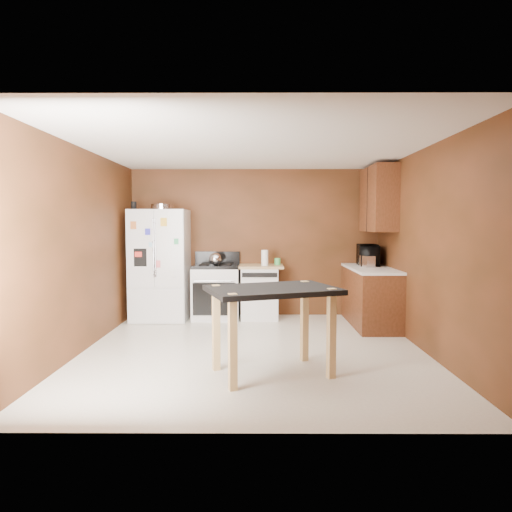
{
  "coord_description": "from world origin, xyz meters",
  "views": [
    {
      "loc": [
        0.06,
        -5.56,
        1.57
      ],
      "look_at": [
        0.03,
        0.85,
        1.12
      ],
      "focal_mm": 32.0,
      "sensor_mm": 36.0,
      "label": 1
    }
  ],
  "objects_px": {
    "gas_range": "(216,291)",
    "microwave": "(368,256)",
    "roasting_pan": "(162,207)",
    "refrigerator": "(160,265)",
    "green_canister": "(277,262)",
    "toaster": "(367,261)",
    "island": "(272,301)",
    "kettle": "(215,259)",
    "pen_cup": "(134,206)",
    "dishwasher": "(260,291)",
    "paper_towel": "(265,258)"
  },
  "relations": [
    {
      "from": "paper_towel",
      "to": "refrigerator",
      "type": "xyz_separation_m",
      "value": [
        -1.71,
        0.04,
        -0.12
      ]
    },
    {
      "from": "roasting_pan",
      "to": "paper_towel",
      "type": "relative_size",
      "value": 1.39
    },
    {
      "from": "gas_range",
      "to": "kettle",
      "type": "bearing_deg",
      "value": -88.95
    },
    {
      "from": "gas_range",
      "to": "island",
      "type": "bearing_deg",
      "value": -73.27
    },
    {
      "from": "roasting_pan",
      "to": "microwave",
      "type": "relative_size",
      "value": 0.64
    },
    {
      "from": "refrigerator",
      "to": "gas_range",
      "type": "bearing_deg",
      "value": 3.81
    },
    {
      "from": "roasting_pan",
      "to": "dishwasher",
      "type": "distance_m",
      "value": 2.11
    },
    {
      "from": "green_canister",
      "to": "gas_range",
      "type": "relative_size",
      "value": 0.1
    },
    {
      "from": "refrigerator",
      "to": "island",
      "type": "bearing_deg",
      "value": -57.43
    },
    {
      "from": "green_canister",
      "to": "dishwasher",
      "type": "distance_m",
      "value": 0.58
    },
    {
      "from": "kettle",
      "to": "toaster",
      "type": "relative_size",
      "value": 0.85
    },
    {
      "from": "dishwasher",
      "to": "island",
      "type": "relative_size",
      "value": 0.6
    },
    {
      "from": "paper_towel",
      "to": "microwave",
      "type": "distance_m",
      "value": 1.68
    },
    {
      "from": "gas_range",
      "to": "microwave",
      "type": "bearing_deg",
      "value": -2.69
    },
    {
      "from": "refrigerator",
      "to": "paper_towel",
      "type": "bearing_deg",
      "value": -1.3
    },
    {
      "from": "island",
      "to": "gas_range",
      "type": "bearing_deg",
      "value": 106.73
    },
    {
      "from": "green_canister",
      "to": "toaster",
      "type": "distance_m",
      "value": 1.46
    },
    {
      "from": "green_canister",
      "to": "toaster",
      "type": "bearing_deg",
      "value": -19.23
    },
    {
      "from": "roasting_pan",
      "to": "refrigerator",
      "type": "bearing_deg",
      "value": 145.78
    },
    {
      "from": "roasting_pan",
      "to": "gas_range",
      "type": "xyz_separation_m",
      "value": [
        0.86,
        0.1,
        -1.38
      ]
    },
    {
      "from": "pen_cup",
      "to": "island",
      "type": "distance_m",
      "value": 3.59
    },
    {
      "from": "roasting_pan",
      "to": "island",
      "type": "xyz_separation_m",
      "value": [
        1.7,
        -2.71,
        -1.07
      ]
    },
    {
      "from": "paper_towel",
      "to": "pen_cup",
      "type": "bearing_deg",
      "value": -178.65
    },
    {
      "from": "toaster",
      "to": "roasting_pan",
      "type": "bearing_deg",
      "value": 160.02
    },
    {
      "from": "gas_range",
      "to": "island",
      "type": "relative_size",
      "value": 0.74
    },
    {
      "from": "refrigerator",
      "to": "roasting_pan",
      "type": "bearing_deg",
      "value": -34.22
    },
    {
      "from": "island",
      "to": "dishwasher",
      "type": "bearing_deg",
      "value": 92.51
    },
    {
      "from": "toaster",
      "to": "microwave",
      "type": "relative_size",
      "value": 0.43
    },
    {
      "from": "roasting_pan",
      "to": "microwave",
      "type": "xyz_separation_m",
      "value": [
        3.34,
        -0.02,
        -0.79
      ]
    },
    {
      "from": "kettle",
      "to": "green_canister",
      "type": "xyz_separation_m",
      "value": [
        1.02,
        0.21,
        -0.06
      ]
    },
    {
      "from": "microwave",
      "to": "paper_towel",
      "type": "bearing_deg",
      "value": 93.96
    },
    {
      "from": "microwave",
      "to": "gas_range",
      "type": "xyz_separation_m",
      "value": [
        -2.48,
        0.12,
        -0.59
      ]
    },
    {
      "from": "paper_towel",
      "to": "microwave",
      "type": "bearing_deg",
      "value": -0.57
    },
    {
      "from": "pen_cup",
      "to": "toaster",
      "type": "bearing_deg",
      "value": -4.04
    },
    {
      "from": "toaster",
      "to": "island",
      "type": "distance_m",
      "value": 2.87
    },
    {
      "from": "dishwasher",
      "to": "paper_towel",
      "type": "bearing_deg",
      "value": -55.95
    },
    {
      "from": "microwave",
      "to": "dishwasher",
      "type": "relative_size",
      "value": 0.62
    },
    {
      "from": "pen_cup",
      "to": "green_canister",
      "type": "relative_size",
      "value": 1.16
    },
    {
      "from": "kettle",
      "to": "island",
      "type": "xyz_separation_m",
      "value": [
        0.84,
        -2.67,
        -0.23
      ]
    },
    {
      "from": "pen_cup",
      "to": "refrigerator",
      "type": "relative_size",
      "value": 0.07
    },
    {
      "from": "kettle",
      "to": "dishwasher",
      "type": "distance_m",
      "value": 0.92
    },
    {
      "from": "refrigerator",
      "to": "gas_range",
      "type": "xyz_separation_m",
      "value": [
        0.91,
        0.06,
        -0.44
      ]
    },
    {
      "from": "pen_cup",
      "to": "kettle",
      "type": "bearing_deg",
      "value": 0.42
    },
    {
      "from": "microwave",
      "to": "gas_range",
      "type": "bearing_deg",
      "value": 91.85
    },
    {
      "from": "dishwasher",
      "to": "kettle",
      "type": "bearing_deg",
      "value": -167.13
    },
    {
      "from": "microwave",
      "to": "island",
      "type": "distance_m",
      "value": 3.16
    },
    {
      "from": "refrigerator",
      "to": "kettle",
      "type": "bearing_deg",
      "value": -4.94
    },
    {
      "from": "green_canister",
      "to": "toaster",
      "type": "xyz_separation_m",
      "value": [
        1.38,
        -0.48,
        0.04
      ]
    },
    {
      "from": "kettle",
      "to": "pen_cup",
      "type": "bearing_deg",
      "value": -179.58
    },
    {
      "from": "pen_cup",
      "to": "microwave",
      "type": "height_order",
      "value": "pen_cup"
    }
  ]
}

